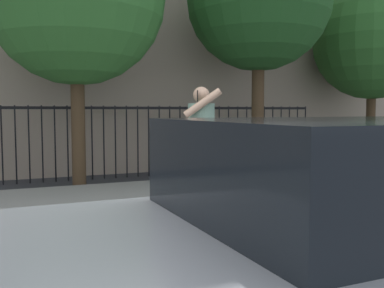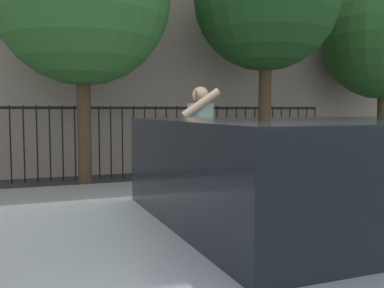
# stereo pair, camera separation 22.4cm
# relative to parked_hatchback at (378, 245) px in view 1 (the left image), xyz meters

# --- Properties ---
(ground_plane) EXTENTS (60.00, 60.00, 0.00)m
(ground_plane) POSITION_rel_parked_hatchback_xyz_m (-0.68, 1.72, -0.70)
(ground_plane) COLOR #333338
(sidewalk) EXTENTS (28.00, 4.40, 0.15)m
(sidewalk) POSITION_rel_parked_hatchback_xyz_m (-0.68, 3.92, -0.63)
(sidewalk) COLOR gray
(sidewalk) RESTS_ON ground
(iron_fence) EXTENTS (12.03, 0.04, 1.60)m
(iron_fence) POSITION_rel_parked_hatchback_xyz_m (-0.68, 7.62, 0.32)
(iron_fence) COLOR black
(iron_fence) RESTS_ON ground
(parked_hatchback) EXTENTS (4.22, 1.89, 1.45)m
(parked_hatchback) POSITION_rel_parked_hatchback_xyz_m (0.00, 0.00, 0.00)
(parked_hatchback) COLOR #ADAFB5
(parked_hatchback) RESTS_ON ground
(pedestrian_on_phone) EXTENTS (0.52, 0.71, 1.65)m
(pedestrian_on_phone) POSITION_rel_parked_hatchback_xyz_m (0.30, 3.22, 0.40)
(pedestrian_on_phone) COLOR tan
(pedestrian_on_phone) RESTS_ON sidewalk
(street_bench) EXTENTS (1.60, 0.45, 0.95)m
(street_bench) POSITION_rel_parked_hatchback_xyz_m (3.93, 4.95, -0.05)
(street_bench) COLOR brown
(street_bench) RESTS_ON sidewalk
(street_tree_far) EXTENTS (3.05, 3.05, 4.83)m
(street_tree_far) POSITION_rel_parked_hatchback_xyz_m (6.75, 6.78, 2.59)
(street_tree_far) COLOR #4C3823
(street_tree_far) RESTS_ON ground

